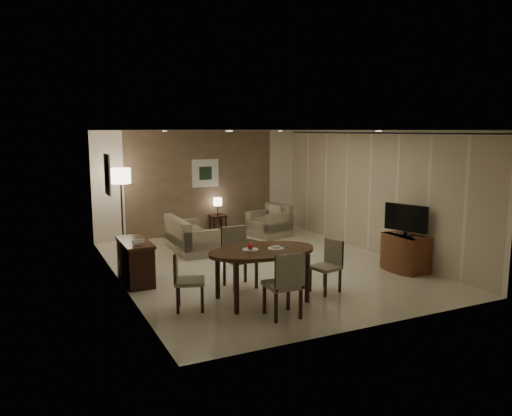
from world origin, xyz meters
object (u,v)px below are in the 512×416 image
dining_table (262,275)px  chair_near (282,284)px  sofa (191,234)px  armchair (269,221)px  side_table (218,225)px  console_desk (135,262)px  chair_right (325,267)px  floor_lamp (122,207)px  chair_left (190,280)px  tv_cabinet (405,253)px  chair_far (240,258)px

dining_table → chair_near: (-0.04, -0.76, 0.08)m
sofa → armchair: size_ratio=1.80×
chair_near → armchair: chair_near is taller
armchair → side_table: bearing=-139.6°
console_desk → chair_right: bearing=-35.2°
chair_near → floor_lamp: bearing=-75.5°
chair_left → chair_right: (2.31, -0.19, -0.02)m
chair_left → side_table: size_ratio=1.76×
chair_near → console_desk: bearing=-56.9°
dining_table → armchair: bearing=61.6°
console_desk → side_table: (2.84, 3.25, -0.12)m
tv_cabinet → chair_far: chair_far is taller
chair_near → chair_right: size_ratio=1.13×
console_desk → chair_near: 3.05m
dining_table → chair_near: chair_near is taller
chair_right → side_table: (0.09, 5.19, -0.18)m
sofa → dining_table: bearing=-179.9°
console_desk → chair_far: (1.57, -1.08, 0.14)m
chair_far → armchair: 4.28m
sofa → floor_lamp: floor_lamp is taller
dining_table → chair_far: (-0.04, 0.78, 0.10)m
chair_near → chair_far: bearing=-88.0°
chair_far → chair_near: bearing=-93.4°
console_desk → dining_table: bearing=-49.0°
chair_near → chair_far: chair_far is taller
chair_left → side_table: (2.39, 5.00, -0.20)m
tv_cabinet → chair_far: size_ratio=0.87×
sofa → floor_lamp: 1.83m
armchair → chair_left: bearing=-54.5°
chair_left → tv_cabinet: bearing=-67.7°
sofa → floor_lamp: size_ratio=0.89×
console_desk → tv_cabinet: 5.11m
console_desk → chair_left: bearing=-75.7°
armchair → sofa: bearing=-88.6°
side_table → dining_table: bearing=-103.5°
dining_table → sofa: dining_table is taller
chair_near → floor_lamp: 5.75m
tv_cabinet → side_table: (-2.05, 4.75, -0.09)m
console_desk → side_table: console_desk is taller
dining_table → sofa: 3.66m
dining_table → chair_near: bearing=-93.3°
chair_near → side_table: (1.27, 5.87, -0.24)m
sofa → chair_far: bearing=179.2°
chair_near → chair_left: size_ratio=1.09×
dining_table → floor_lamp: (-1.27, 4.84, 0.50)m
dining_table → side_table: 5.25m
console_desk → chair_right: (2.75, -1.94, 0.06)m
chair_left → console_desk: bearing=33.3°
chair_right → sofa: chair_right is taller
side_table → chair_far: bearing=-106.3°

